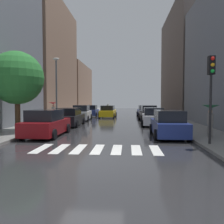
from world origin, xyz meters
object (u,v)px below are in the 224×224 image
object	(u,v)px
parked_car_right_second	(153,117)
traffic_light_right_corner	(211,80)
parked_car_right_third	(148,113)
parked_car_left_fourth	(91,111)
pedestrian_foreground	(210,114)
taxi_midroad	(108,112)
parked_car_left_third	(82,113)
street_tree_left	(17,78)
parked_car_left_second	(69,117)
parked_car_left_nearest	(46,124)
parked_car_right_fourth	(145,111)
lamp_post_left	(56,85)
pedestrian_far_side	(53,107)
parked_car_right_nearest	(169,124)

from	to	relation	value
parked_car_right_second	traffic_light_right_corner	distance (m)	10.07
parked_car_right_third	parked_car_left_fourth	bearing A→B (deg)	49.36
traffic_light_right_corner	pedestrian_foreground	bearing A→B (deg)	70.82
parked_car_left_fourth	taxi_midroad	distance (m)	3.48
parked_car_left_fourth	parked_car_right_third	world-z (taller)	parked_car_right_third
parked_car_left_third	street_tree_left	xyz separation A→B (m)	(-2.34, -10.78, 3.03)
parked_car_left_third	pedestrian_foreground	world-z (taller)	pedestrian_foreground
street_tree_left	parked_car_left_second	bearing A→B (deg)	63.69
parked_car_right_second	parked_car_left_nearest	bearing A→B (deg)	134.11
parked_car_left_third	parked_car_right_second	xyz separation A→B (m)	(7.67, -5.15, -0.05)
parked_car_left_fourth	parked_car_right_fourth	xyz separation A→B (m)	(7.82, 0.39, -0.00)
traffic_light_right_corner	lamp_post_left	distance (m)	15.15
parked_car_left_second	parked_car_left_fourth	distance (m)	12.62
parked_car_right_fourth	street_tree_left	world-z (taller)	street_tree_left
parked_car_left_third	parked_car_left_fourth	xyz separation A→B (m)	(-0.03, 6.72, -0.06)
parked_car_left_third	pedestrian_far_side	size ratio (longest dim) A/B	2.32
parked_car_left_third	lamp_post_left	xyz separation A→B (m)	(-1.59, -4.34, 2.99)
pedestrian_far_side	taxi_midroad	bearing A→B (deg)	172.76
parked_car_right_third	parked_car_left_nearest	bearing A→B (deg)	146.48
parked_car_right_second	taxi_midroad	distance (m)	10.89
pedestrian_far_side	street_tree_left	xyz separation A→B (m)	(0.36, -8.74, 2.27)
parked_car_right_nearest	pedestrian_far_side	distance (m)	14.37
parked_car_left_second	parked_car_right_third	xyz separation A→B (m)	(7.64, 6.49, 0.04)
parked_car_right_nearest	pedestrian_far_side	xyz separation A→B (m)	(-10.62, 9.64, 0.79)
parked_car_left_nearest	lamp_post_left	size ratio (longest dim) A/B	0.72
pedestrian_far_side	parked_car_right_nearest	bearing A→B (deg)	79.85
parked_car_left_second	street_tree_left	world-z (taller)	street_tree_left
street_tree_left	lamp_post_left	world-z (taller)	lamp_post_left
taxi_midroad	pedestrian_far_side	xyz separation A→B (m)	(-5.36, -6.55, 0.81)
lamp_post_left	parked_car_right_fourth	bearing A→B (deg)	50.66
parked_car_left_second	parked_car_right_nearest	size ratio (longest dim) A/B	1.02
parked_car_left_fourth	pedestrian_foreground	xyz separation A→B (m)	(10.17, -19.36, 0.75)
parked_car_right_third	lamp_post_left	xyz separation A→B (m)	(-9.30, -4.94, 3.01)
parked_car_right_nearest	traffic_light_right_corner	distance (m)	4.23
taxi_midroad	parked_car_right_third	bearing A→B (deg)	-125.71
parked_car_left_nearest	parked_car_right_second	bearing A→B (deg)	-47.66
parked_car_right_nearest	traffic_light_right_corner	bearing A→B (deg)	-153.66
parked_car_left_third	lamp_post_left	distance (m)	5.51
parked_car_left_third	parked_car_right_second	distance (m)	9.24
pedestrian_foreground	traffic_light_right_corner	world-z (taller)	traffic_light_right_corner
parked_car_left_nearest	lamp_post_left	bearing A→B (deg)	13.22
parked_car_left_nearest	taxi_midroad	world-z (taller)	taxi_midroad
parked_car_left_nearest	parked_car_left_third	distance (m)	11.92
parked_car_right_fourth	traffic_light_right_corner	bearing A→B (deg)	-177.18
parked_car_left_second	pedestrian_foreground	bearing A→B (deg)	-123.98
parked_car_left_fourth	parked_car_right_second	world-z (taller)	parked_car_right_second
parked_car_right_nearest	street_tree_left	xyz separation A→B (m)	(-10.27, 0.90, 3.06)
parked_car_left_nearest	pedestrian_foreground	xyz separation A→B (m)	(10.02, -0.72, 0.71)
taxi_midroad	street_tree_left	xyz separation A→B (m)	(-5.00, -15.29, 3.08)
parked_car_left_nearest	street_tree_left	distance (m)	4.08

